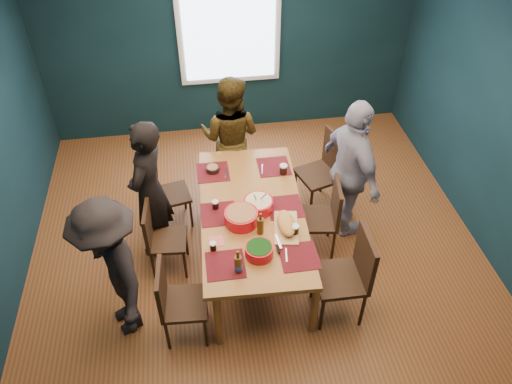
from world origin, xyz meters
TOP-DOWN VIEW (x-y plane):
  - room at (0.00, 0.27)m, footprint 5.01×5.01m
  - dining_table at (-0.08, -0.18)m, footprint 1.11×2.09m
  - chair_left_far at (-0.98, 0.58)m, footprint 0.46×0.46m
  - chair_left_mid at (-1.04, -0.11)m, footprint 0.41×0.41m
  - chair_left_near at (-0.90, -0.95)m, footprint 0.44×0.44m
  - chair_right_far at (0.91, 0.65)m, footprint 0.56×0.56m
  - chair_right_mid at (0.73, -0.08)m, footprint 0.47×0.47m
  - chair_right_near at (0.74, -0.93)m, footprint 0.47×0.47m
  - person_far_left at (-1.09, 0.23)m, footprint 0.59×0.70m
  - person_back at (-0.15, 1.11)m, footprint 0.93×0.85m
  - person_right at (1.05, 0.19)m, footprint 0.65×1.06m
  - person_near_left at (-1.41, -0.76)m, footprint 0.92×1.15m
  - bowl_salad at (-0.21, -0.33)m, footprint 0.33×0.33m
  - bowl_dumpling at (-0.01, -0.17)m, footprint 0.29×0.29m
  - bowl_herbs at (-0.10, -0.77)m, footprint 0.26×0.26m
  - cutting_board at (0.21, -0.47)m, footprint 0.29×0.57m
  - small_bowl at (-0.41, 0.50)m, footprint 0.15×0.15m
  - beer_bottle_a at (-0.31, -0.93)m, footprint 0.07×0.07m
  - beer_bottle_b at (-0.05, -0.49)m, footprint 0.06×0.06m
  - cola_glass_a at (-0.51, -0.64)m, footprint 0.06×0.06m
  - cola_glass_b at (0.28, -0.55)m, footprint 0.08×0.08m
  - cola_glass_c at (0.34, 0.35)m, footprint 0.08×0.08m
  - cola_glass_d at (-0.44, -0.09)m, footprint 0.07×0.07m
  - napkin_a at (0.29, -0.15)m, footprint 0.15×0.15m
  - napkin_b at (-0.47, -0.55)m, footprint 0.14×0.14m
  - napkin_c at (0.28, -0.92)m, footprint 0.13×0.13m

SIDE VIEW (x-z plane):
  - chair_left_mid at x=-1.04m, z-range 0.07..0.92m
  - chair_left_far at x=-0.98m, z-range 0.07..0.93m
  - chair_left_near at x=-0.90m, z-range 0.07..0.98m
  - chair_right_mid at x=0.73m, z-range 0.08..0.99m
  - chair_right_far at x=0.91m, z-range 0.08..1.07m
  - chair_right_near at x=0.74m, z-range 0.08..1.10m
  - dining_table at x=-0.08m, z-range 0.31..1.09m
  - napkin_c at x=0.28m, z-range 0.78..0.78m
  - napkin_b at x=-0.47m, z-range 0.78..0.78m
  - napkin_a at x=0.29m, z-range 0.78..0.78m
  - person_near_left at x=-1.41m, z-range 0.00..1.56m
  - person_back at x=-0.15m, z-range 0.00..1.56m
  - small_bowl at x=-0.41m, z-range 0.78..0.84m
  - person_far_left at x=-1.09m, z-range 0.00..1.63m
  - cola_glass_a at x=-0.51m, z-range 0.78..0.87m
  - cola_glass_d at x=-0.44m, z-range 0.78..0.87m
  - cutting_board at x=0.21m, z-range 0.77..0.89m
  - cola_glass_b at x=0.28m, z-range 0.78..0.89m
  - bowl_herbs at x=-0.10m, z-range 0.78..0.89m
  - cola_glass_c at x=0.34m, z-range 0.78..0.90m
  - bowl_dumpling at x=-0.01m, z-range 0.70..0.98m
  - person_right at x=1.05m, z-range 0.00..1.69m
  - bowl_salad at x=-0.21m, z-range 0.78..0.92m
  - beer_bottle_a at x=-0.31m, z-range 0.74..1.00m
  - beer_bottle_b at x=-0.05m, z-range 0.75..1.00m
  - room at x=0.00m, z-range 0.01..2.73m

